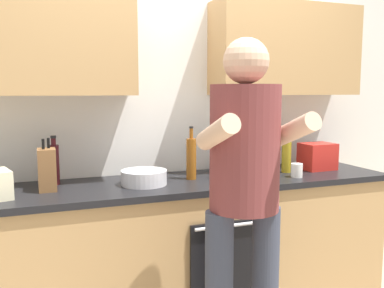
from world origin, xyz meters
TOP-DOWN VIEW (x-y plane):
  - back_wall_unit at (-0.00, 0.28)m, footprint 4.00×0.38m
  - counter at (0.00, -0.00)m, footprint 2.84×0.67m
  - person_standing at (0.05, -0.73)m, footprint 0.49×0.45m
  - bottle_syrup at (0.06, 0.03)m, footprint 0.07×0.07m
  - bottle_vinegar at (0.36, 0.12)m, footprint 0.06×0.06m
  - bottle_wine at (-0.79, 0.17)m, footprint 0.06×0.06m
  - bottle_water at (0.28, -0.05)m, footprint 0.08×0.08m
  - bottle_oil at (0.77, 0.01)m, footprint 0.07×0.07m
  - cup_coffee at (0.74, -0.16)m, footprint 0.08×0.08m
  - mixing_bowl at (-0.28, -0.03)m, footprint 0.28×0.28m
  - knife_block at (-0.84, 0.02)m, footprint 0.10×0.14m
  - grocery_bag_crisps at (1.05, 0.03)m, footprint 0.25×0.20m
  - grocery_bag_produce at (0.49, -0.06)m, footprint 0.22×0.17m

SIDE VIEW (x-z plane):
  - counter at x=0.00m, z-range 0.00..0.90m
  - mixing_bowl at x=-0.28m, z-range 0.90..0.99m
  - cup_coffee at x=0.74m, z-range 0.90..0.99m
  - bottle_vinegar at x=0.36m, z-range 0.88..1.09m
  - grocery_bag_produce at x=0.49m, z-range 0.90..1.08m
  - grocery_bag_crisps at x=1.05m, z-range 0.90..1.09m
  - bottle_water at x=0.28m, z-range 0.88..1.15m
  - person_standing at x=0.05m, z-range 0.16..1.89m
  - knife_block at x=-0.84m, z-range 0.87..1.18m
  - bottle_oil at x=0.77m, z-range 0.87..1.18m
  - bottle_wine at x=-0.79m, z-range 0.88..1.18m
  - bottle_syrup at x=0.06m, z-range 0.87..1.22m
  - back_wall_unit at x=0.00m, z-range 0.24..2.74m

